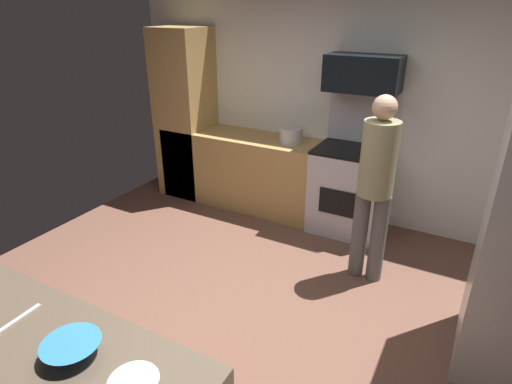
% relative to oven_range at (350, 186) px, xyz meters
% --- Properties ---
extents(ground_plane, '(5.20, 4.80, 0.02)m').
position_rel_oven_range_xyz_m(ground_plane, '(-0.31, -1.97, -0.53)').
color(ground_plane, brown).
extents(wall_back, '(5.20, 0.12, 2.60)m').
position_rel_oven_range_xyz_m(wall_back, '(-0.31, 0.37, 0.78)').
color(wall_back, white).
rests_on(wall_back, ground).
extents(lower_cabinet_run, '(2.40, 0.60, 0.90)m').
position_rel_oven_range_xyz_m(lower_cabinet_run, '(-1.21, 0.01, -0.07)').
color(lower_cabinet_run, tan).
rests_on(lower_cabinet_run, ground).
extents(cabinet_column, '(0.60, 0.60, 2.10)m').
position_rel_oven_range_xyz_m(cabinet_column, '(-2.21, 0.01, 0.53)').
color(cabinet_column, tan).
rests_on(cabinet_column, ground).
extents(oven_range, '(0.76, 0.65, 1.53)m').
position_rel_oven_range_xyz_m(oven_range, '(0.00, 0.00, 0.00)').
color(oven_range, silver).
rests_on(oven_range, ground).
extents(microwave, '(0.74, 0.38, 0.36)m').
position_rel_oven_range_xyz_m(microwave, '(-0.00, 0.09, 1.19)').
color(microwave, black).
rests_on(microwave, oven_range).
extents(person_cook, '(0.31, 0.30, 1.70)m').
position_rel_oven_range_xyz_m(person_cook, '(0.44, -0.82, 0.44)').
color(person_cook, '#5B5B5B').
rests_on(person_cook, ground).
extents(mixing_bowl_small, '(0.27, 0.27, 0.08)m').
position_rel_oven_range_xyz_m(mixing_bowl_small, '(-0.28, -3.36, 0.42)').
color(mixing_bowl_small, teal).
rests_on(mixing_bowl_small, counter_island).
extents(knife_chef, '(0.03, 0.25, 0.01)m').
position_rel_oven_range_xyz_m(knife_chef, '(-0.72, -3.33, 0.39)').
color(knife_chef, '#B7BABF').
rests_on(knife_chef, counter_island).
extents(stock_pot, '(0.27, 0.27, 0.18)m').
position_rel_oven_range_xyz_m(stock_pot, '(-0.73, 0.01, 0.47)').
color(stock_pot, '#BDBABA').
rests_on(stock_pot, lower_cabinet_run).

